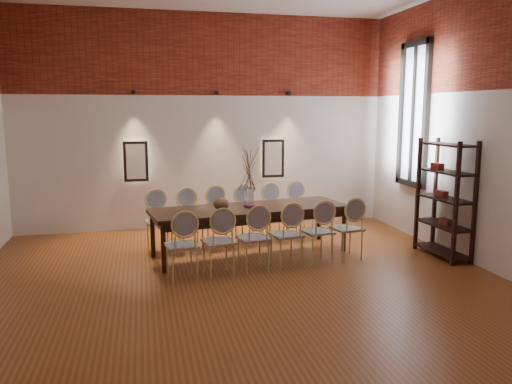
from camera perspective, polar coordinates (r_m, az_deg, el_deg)
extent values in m
cube|color=brown|center=(6.45, -1.54, -10.97)|extent=(7.00, 7.00, 0.02)
cube|color=silver|center=(9.56, -5.84, 7.92)|extent=(7.00, 0.10, 4.00)
cube|color=silver|center=(2.67, 13.51, 4.19)|extent=(7.00, 0.10, 4.00)
cube|color=silver|center=(7.59, 25.86, 6.69)|extent=(0.10, 7.00, 4.00)
cube|color=maroon|center=(9.54, -5.91, 15.43)|extent=(7.00, 0.02, 1.50)
cube|color=maroon|center=(7.62, 26.12, 16.12)|extent=(0.02, 7.00, 1.50)
cube|color=#FFEAC6|center=(9.43, -13.57, 3.42)|extent=(0.36, 0.06, 0.66)
cube|color=#FFEAC6|center=(9.75, 1.92, 3.86)|extent=(0.36, 0.06, 0.66)
cylinder|color=black|center=(9.36, -13.86, 11.04)|extent=(0.08, 0.10, 0.08)
cylinder|color=black|center=(9.46, -4.57, 11.25)|extent=(0.08, 0.10, 0.08)
cylinder|color=black|center=(9.76, 3.74, 11.20)|extent=(0.08, 0.10, 0.08)
cube|color=silver|center=(9.19, 17.64, 8.41)|extent=(0.02, 0.78, 2.38)
cube|color=black|center=(9.18, 17.53, 8.42)|extent=(0.08, 0.90, 2.50)
cube|color=black|center=(9.18, 17.53, 8.42)|extent=(0.06, 0.06, 2.40)
cube|color=black|center=(7.78, -0.66, -4.44)|extent=(3.16, 1.44, 0.75)
cylinder|color=silver|center=(7.67, -0.79, -0.64)|extent=(0.14, 0.14, 0.30)
ellipsoid|color=brown|center=(7.48, -3.98, -1.38)|extent=(0.24, 0.24, 0.18)
cube|color=#821C5A|center=(7.77, -0.30, -1.52)|extent=(0.28, 0.22, 0.03)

